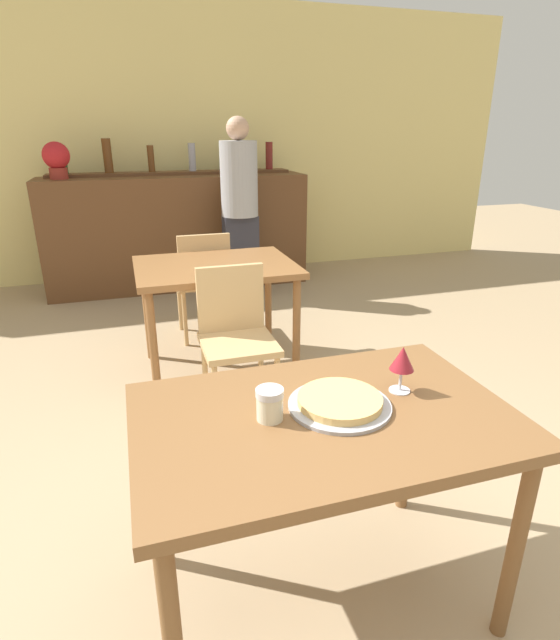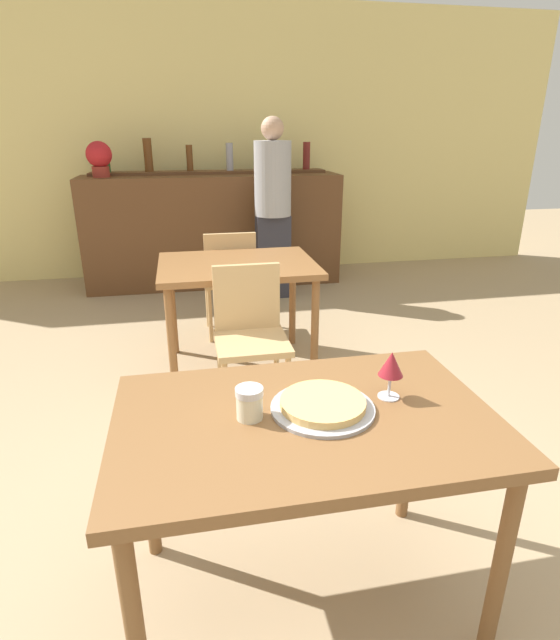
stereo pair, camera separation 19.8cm
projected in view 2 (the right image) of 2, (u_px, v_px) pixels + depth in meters
ground_plane at (302, 596)px, 1.78m from camera, size 16.00×16.00×0.00m
wall_back at (207, 145)px, 5.38m from camera, size 8.00×0.05×2.80m
dining_table_near at (305, 438)px, 1.54m from camera, size 1.15×0.74×0.74m
dining_table_far at (238, 276)px, 3.27m from camera, size 1.01×0.77×0.75m
bar_counter at (214, 231)px, 5.21m from camera, size 2.60×0.56×1.13m
bar_back_shelf at (211, 167)px, 5.12m from camera, size 2.39×0.24×0.35m
chair_far_side_front at (250, 329)px, 2.81m from camera, size 0.40×0.40×0.85m
chair_far_side_back at (230, 275)px, 3.84m from camera, size 0.40×0.40×0.85m
pizza_tray at (323, 405)px, 1.53m from camera, size 0.32×0.32×0.04m
cheese_shaker at (249, 403)px, 1.48m from camera, size 0.08×0.08×0.10m
person_standing at (273, 204)px, 4.65m from camera, size 0.34×0.34×1.67m
wine_glass at (391, 365)px, 1.57m from camera, size 0.08×0.08×0.16m
potted_plant at (99, 157)px, 4.71m from camera, size 0.24×0.24×0.33m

